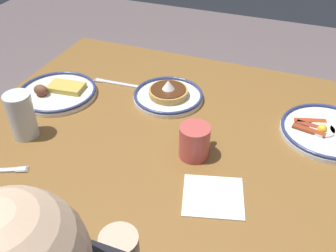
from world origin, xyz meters
name	(u,v)px	position (x,y,z in m)	size (l,w,h in m)	color
dining_table	(196,147)	(0.00, 0.00, 0.69)	(1.38, 0.95, 0.75)	brown
plate_near_main	(168,95)	(0.15, -0.14, 0.77)	(0.24, 0.24, 0.07)	white
plate_center_pancakes	(327,131)	(-0.37, -0.13, 0.77)	(0.28, 0.28, 0.04)	white
plate_far_companion	(57,92)	(0.52, -0.02, 0.77)	(0.27, 0.27, 0.05)	silver
coffee_mug	(195,141)	(-0.03, 0.11, 0.80)	(0.09, 0.12, 0.10)	#BF4C47
drinking_glass	(22,118)	(0.47, 0.20, 0.82)	(0.08, 0.08, 0.14)	silver
paper_napkin	(213,196)	(-0.12, 0.24, 0.76)	(0.15, 0.14, 0.00)	white
fork_far	(119,84)	(0.35, -0.16, 0.76)	(0.20, 0.03, 0.01)	silver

